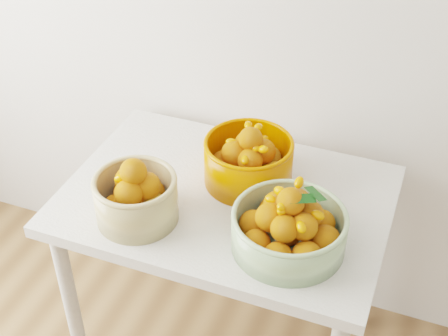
{
  "coord_description": "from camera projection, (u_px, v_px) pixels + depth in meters",
  "views": [
    {
      "loc": [
        0.24,
        0.21,
        1.98
      ],
      "look_at": [
        -0.27,
        1.52,
        0.92
      ],
      "focal_mm": 50.0,
      "sensor_mm": 36.0,
      "label": 1
    }
  ],
  "objects": [
    {
      "name": "bowl_orange",
      "position": [
        248.0,
        160.0,
        1.94
      ],
      "size": [
        0.34,
        0.34,
        0.2
      ],
      "rotation": [
        0.0,
        0.0,
        -0.24
      ],
      "color": "#CE5600",
      "rests_on": "table"
    },
    {
      "name": "bowl_green",
      "position": [
        289.0,
        228.0,
        1.71
      ],
      "size": [
        0.35,
        0.35,
        0.21
      ],
      "rotation": [
        0.0,
        0.0,
        0.08
      ],
      "color": "#97B785",
      "rests_on": "table"
    },
    {
      "name": "table",
      "position": [
        226.0,
        218.0,
        1.99
      ],
      "size": [
        1.0,
        0.7,
        0.75
      ],
      "color": "silver",
      "rests_on": "ground"
    },
    {
      "name": "bowl_cream",
      "position": [
        136.0,
        196.0,
        1.8
      ],
      "size": [
        0.29,
        0.29,
        0.21
      ],
      "rotation": [
        0.0,
        0.0,
        0.21
      ],
      "color": "tan",
      "rests_on": "table"
    }
  ]
}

